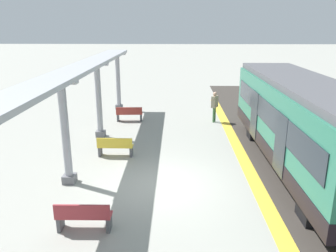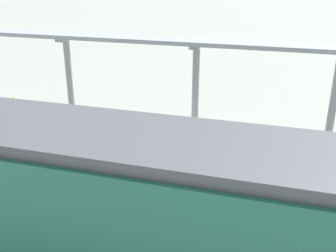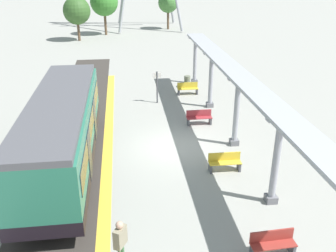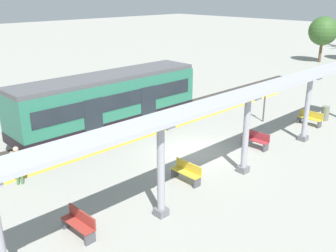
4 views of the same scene
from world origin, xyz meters
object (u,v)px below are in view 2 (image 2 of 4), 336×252
canopy_pillar_second (334,101)px  bench_near_end (6,111)px  bench_mid_platform (253,141)px  bench_far_end (117,126)px  canopy_pillar_fourth (69,79)px  train_near_carriage (168,214)px  canopy_pillar_third (195,90)px

canopy_pillar_second → bench_near_end: 13.67m
bench_mid_platform → bench_far_end: same height
canopy_pillar_second → canopy_pillar_fourth: 10.82m
bench_mid_platform → bench_far_end: 5.41m
train_near_carriage → bench_mid_platform: size_ratio=7.57×
canopy_pillar_fourth → bench_far_end: bearing=-115.1°
bench_mid_platform → bench_near_end: bearing=89.0°
train_near_carriage → bench_far_end: (7.18, 4.30, -1.38)m
train_near_carriage → bench_near_end: size_ratio=7.58×
bench_near_end → bench_far_end: 5.51m
bench_near_end → canopy_pillar_second: bearing=-85.7°
train_near_carriage → canopy_pillar_third: (8.47, 1.40, 0.04)m
train_near_carriage → canopy_pillar_third: 8.58m
bench_far_end → bench_mid_platform: bearing=-89.1°
bench_near_end → bench_mid_platform: 10.91m
canopy_pillar_fourth → bench_near_end: canopy_pillar_fourth is taller
bench_near_end → bench_mid_platform: bearing=-91.0°
canopy_pillar_second → canopy_pillar_third: 5.16m
train_near_carriage → canopy_pillar_fourth: bearing=39.8°
canopy_pillar_second → bench_mid_platform: 3.24m
canopy_pillar_fourth → bench_near_end: 3.25m
canopy_pillar_second → canopy_pillar_fourth: bearing=90.0°
train_near_carriage → canopy_pillar_fourth: size_ratio=3.10×
bench_mid_platform → bench_far_end: size_ratio=1.00×
canopy_pillar_second → bench_mid_platform: canopy_pillar_second is taller
train_near_carriage → bench_mid_platform: 7.48m
bench_far_end → bench_near_end: bearing=87.1°
canopy_pillar_third → bench_mid_platform: (-1.21, -2.51, -1.42)m
bench_mid_platform → canopy_pillar_fourth: bearing=81.6°
canopy_pillar_third → bench_mid_platform: canopy_pillar_third is taller
canopy_pillar_third → bench_far_end: 3.48m
bench_far_end → train_near_carriage: bearing=-149.1°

